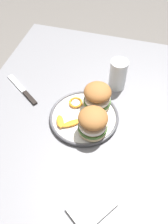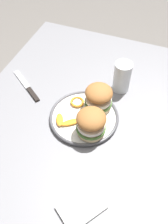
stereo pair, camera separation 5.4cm
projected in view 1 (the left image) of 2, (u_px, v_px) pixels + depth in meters
The scene contains 11 objects.
ground_plane at pixel (81, 185), 1.53m from camera, with size 8.00×8.00×0.00m, color slate.
dining_table at pixel (80, 129), 1.07m from camera, with size 1.11×0.86×0.71m.
dinner_plate at pixel (84, 117), 0.96m from camera, with size 0.27×0.27×0.02m.
sandwich_half_left at pixel (97, 96), 0.95m from camera, with size 0.12×0.12×0.10m.
sandwich_half_right at pixel (93, 122), 0.87m from camera, with size 0.12×0.12×0.10m.
orange_peel_curled at pixel (76, 102), 0.99m from camera, with size 0.07×0.07×0.01m.
orange_peel_strip_long at pixel (72, 123), 0.93m from camera, with size 0.07×0.08×0.01m.
orange_peel_strip_short at pixel (60, 121), 0.93m from camera, with size 0.07×0.05×0.01m.
drinking_glass at pixel (118, 76), 1.04m from camera, with size 0.07×0.07×0.13m.
table_knife at pixel (24, 91), 1.06m from camera, with size 0.14×0.19×0.01m.
folded_napkin at pixel (92, 207), 0.75m from camera, with size 0.13×0.09×0.01m, color white.
Camera 1 is at (-0.59, -0.18, 1.48)m, focal length 39.79 mm.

